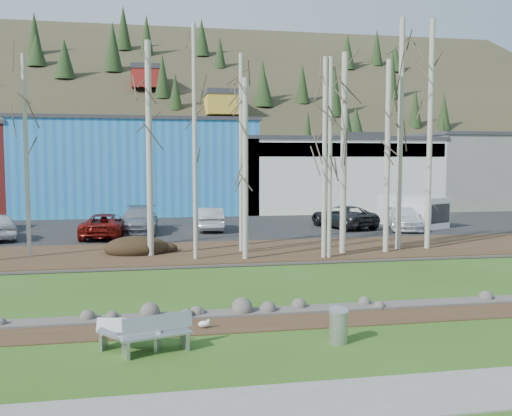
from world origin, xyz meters
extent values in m
plane|color=#2F4F14|center=(0.00, 0.00, 0.00)|extent=(200.00, 200.00, 0.00)
cube|color=slate|center=(0.00, -3.50, 0.02)|extent=(80.00, 2.00, 0.04)
cube|color=#382616|center=(0.00, 2.10, 0.01)|extent=(80.00, 1.80, 0.03)
cube|color=#382616|center=(0.00, 14.50, 0.07)|extent=(80.00, 7.00, 0.15)
cube|color=black|center=(0.00, 25.00, 0.07)|extent=(80.00, 14.00, 0.14)
cube|color=blue|center=(-6.00, 39.00, 4.00)|extent=(20.00, 12.00, 8.00)
cube|color=#333338|center=(-6.00, 39.00, 8.15)|extent=(20.40, 12.24, 0.30)
cube|color=silver|center=(12.00, 39.00, 3.25)|extent=(18.00, 12.00, 6.50)
cube|color=#333338|center=(12.00, 39.00, 6.65)|extent=(18.36, 12.24, 0.30)
cube|color=navy|center=(12.00, 33.10, 5.60)|extent=(17.64, 0.20, 1.20)
cube|color=slate|center=(28.00, 39.00, 3.50)|extent=(14.00, 12.00, 7.00)
cube|color=#333338|center=(28.00, 39.00, 7.15)|extent=(14.28, 12.24, 0.30)
cube|color=#ABADB0|center=(-5.78, -0.14, 0.22)|extent=(0.22, 0.55, 0.44)
cube|color=#ABADB0|center=(-4.35, 0.26, 0.22)|extent=(0.22, 0.55, 0.44)
cube|color=#ABADB0|center=(-5.00, 0.27, 0.69)|extent=(1.75, 0.59, 0.40)
cube|color=#ABADB0|center=(-5.06, 0.06, 0.45)|extent=(1.85, 0.96, 0.05)
cube|color=#ABADB0|center=(-6.34, 0.63, 0.20)|extent=(0.19, 0.51, 0.40)
cube|color=#ABADB0|center=(-5.01, 0.30, 0.20)|extent=(0.19, 0.51, 0.40)
cube|color=#ABADB0|center=(-5.72, 0.66, 0.55)|extent=(1.64, 0.57, 0.36)
cube|color=#A9ABAE|center=(-6.08, 0.56, 0.37)|extent=(0.88, 0.63, 0.30)
cube|color=#A9ABAE|center=(-5.28, 0.37, 0.37)|extent=(0.88, 0.63, 0.30)
cylinder|color=#ABADB0|center=(-0.41, -0.04, 0.41)|extent=(0.55, 0.55, 0.83)
cylinder|color=gold|center=(-3.74, 1.78, 0.04)|extent=(0.01, 0.01, 0.09)
cylinder|color=gold|center=(-3.74, 1.84, 0.04)|extent=(0.01, 0.01, 0.09)
ellipsoid|color=white|center=(-3.71, 1.81, 0.14)|extent=(0.32, 0.18, 0.18)
cube|color=gray|center=(-3.71, 1.81, 0.18)|extent=(0.20, 0.09, 0.02)
sphere|color=white|center=(-3.58, 1.81, 0.22)|extent=(0.10, 0.10, 0.10)
cone|color=gold|center=(-3.52, 1.81, 0.22)|extent=(0.05, 0.03, 0.03)
ellipsoid|color=black|center=(-5.79, 14.66, 0.46)|extent=(3.15, 2.22, 0.62)
cylinder|color=beige|center=(-10.77, 14.54, 4.89)|extent=(0.20, 0.20, 9.48)
cylinder|color=beige|center=(-5.10, 13.80, 5.22)|extent=(0.29, 0.29, 10.15)
cylinder|color=beige|center=(-3.06, 12.43, 5.49)|extent=(0.20, 0.20, 10.69)
cylinder|color=beige|center=(-0.77, 12.07, 4.30)|extent=(0.26, 0.26, 8.29)
cylinder|color=beige|center=(-0.60, 14.25, 5.04)|extent=(0.23, 0.23, 9.79)
cylinder|color=beige|center=(2.90, 11.69, 4.80)|extent=(0.22, 0.22, 9.30)
cylinder|color=beige|center=(4.24, 12.84, 5.03)|extent=(0.30, 0.30, 9.75)
cylinder|color=beige|center=(6.46, 12.72, 4.88)|extent=(0.27, 0.27, 9.46)
cylinder|color=beige|center=(7.44, 13.42, 5.98)|extent=(0.27, 0.27, 11.66)
cylinder|color=beige|center=(3.15, 11.69, 4.80)|extent=(0.22, 0.22, 9.30)
cylinder|color=beige|center=(9.06, 13.42, 5.98)|extent=(0.27, 0.27, 11.66)
imported|color=maroon|center=(-7.70, 20.88, 0.86)|extent=(2.86, 5.37, 1.43)
imported|color=gray|center=(-5.77, 22.81, 0.94)|extent=(2.51, 5.60, 1.59)
imported|color=silver|center=(-1.20, 23.14, 0.89)|extent=(1.89, 4.63, 1.49)
imported|color=#28282B|center=(7.81, 22.90, 0.89)|extent=(3.80, 5.87, 1.51)
imported|color=white|center=(11.45, 21.20, 0.86)|extent=(3.43, 5.35, 1.44)
cube|color=white|center=(12.91, 23.02, 1.18)|extent=(3.72, 5.17, 2.09)
cube|color=black|center=(13.66, 21.28, 1.18)|extent=(2.13, 1.66, 1.29)
camera|label=1|loc=(-5.19, -13.80, 4.72)|focal=40.00mm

